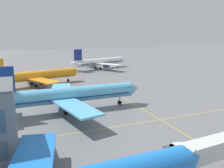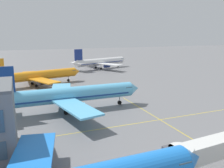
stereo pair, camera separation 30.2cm
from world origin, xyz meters
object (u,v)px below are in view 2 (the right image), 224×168
at_px(airliner_third_row, 37,76).
at_px(airliner_far_left_stand, 100,62).
at_px(airliner_second_row, 69,95).
at_px(jet_bridge, 214,148).

distance_m(airliner_third_row, airliner_far_left_stand, 50.64).
distance_m(airliner_second_row, airliner_third_row, 36.52).
height_order(airliner_third_row, airliner_far_left_stand, airliner_far_left_stand).
distance_m(airliner_second_row, airliner_far_left_stand, 76.85).
height_order(airliner_third_row, jet_bridge, airliner_third_row).
relative_size(airliner_second_row, airliner_far_left_stand, 1.09).
bearing_deg(airliner_third_row, airliner_second_row, -81.77).
relative_size(airliner_far_left_stand, jet_bridge, 1.89).
xyz_separation_m(airliner_third_row, airliner_far_left_stand, (38.15, 33.30, 0.13)).
bearing_deg(airliner_far_left_stand, airliner_second_row, -115.36).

